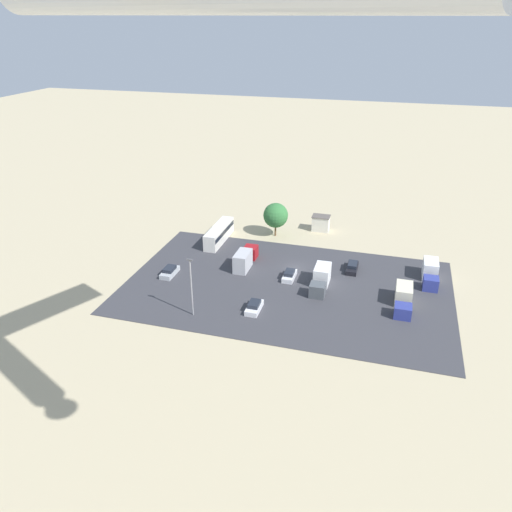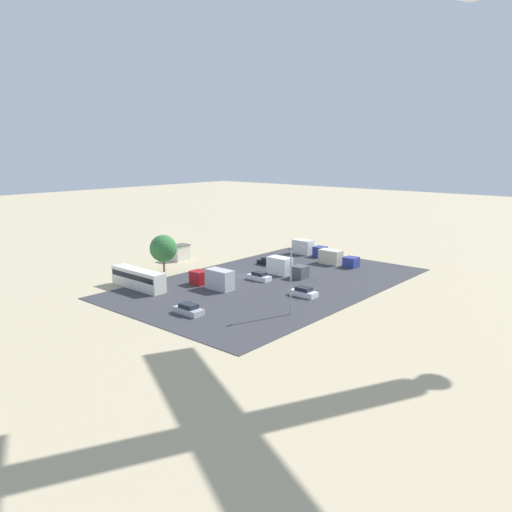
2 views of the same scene
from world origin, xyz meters
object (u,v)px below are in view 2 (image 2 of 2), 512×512
Objects in this scene: parked_car_0 at (304,292)px; parked_car_2 at (269,262)px; bus at (138,278)px; parked_truck_0 at (285,267)px; parked_car_3 at (189,310)px; shed_building at (180,253)px; parked_truck_3 at (214,279)px; parked_truck_2 at (308,248)px; parked_car_1 at (259,277)px; parked_truck_1 at (336,258)px.

parked_car_2 reaches higher than parked_car_0.
parked_truck_0 is at bearing 150.27° from bus.
parked_car_3 is (3.41, 16.06, -1.11)m from bus.
parked_car_2 is (-8.47, 16.76, -0.96)m from shed_building.
shed_building is 0.43× the size of parked_truck_3.
parked_truck_0 is 19.08m from parked_truck_2.
parked_car_0 is (4.59, 34.43, -0.97)m from shed_building.
parked_car_0 is 21.97m from parked_car_2.
bus is at bearing -7.92° from parked_truck_2.
parked_truck_0 is at bearing 49.96° from parked_car_0.
shed_building is 21.80m from bus.
shed_building is 22.90m from parked_car_1.
parked_truck_1 is at bearing 0.87° from parked_car_3.
parked_truck_2 is at bearing 14.40° from parked_car_1.
bus is at bearing 31.08° from shed_building.
parked_truck_3 is (32.01, 3.58, 0.09)m from parked_truck_2.
shed_building reaches higher than parked_car_0.
parked_car_3 is 0.56× the size of parked_truck_0.
parked_car_0 is 13.39m from parked_truck_0.
parked_truck_1 is (-36.05, 15.46, -0.43)m from bus.
bus reaches higher than parked_truck_1.
shed_building is 24.53m from parked_truck_0.
shed_building reaches higher than parked_car_3.
parked_car_1 is 20.93m from parked_car_3.
parked_car_3 is 13.59m from parked_truck_3.
parked_truck_0 is (-5.64, 1.37, 0.85)m from parked_car_1.
parked_car_1 is 5.87m from parked_truck_0.
parked_car_0 reaches higher than parked_car_1.
parked_truck_2 is at bearing 142.05° from shed_building.
parked_truck_0 is (-22.67, 12.95, -0.27)m from bus.
shed_building is 35.14m from parked_car_3.
parked_car_2 is (-13.06, -17.67, 0.01)m from parked_car_0.
parked_truck_2 is (-21.61, 16.86, -0.15)m from shed_building.
bus reaches higher than parked_car_3.
parked_car_2 reaches higher than parked_car_1.
parked_car_3 is 0.57× the size of parked_truck_2.
parked_truck_2 is at bearing 172.08° from bus.
parked_truck_1 is at bearing 123.05° from shed_building.
parked_car_1 is 0.53× the size of parked_truck_1.
parked_car_2 is 0.61× the size of parked_truck_2.
parked_car_0 is (-14.08, 23.18, -1.12)m from bus.
parked_truck_3 is (-11.69, -6.88, 0.90)m from parked_car_3.
parked_truck_1 is (-17.38, 26.72, -0.28)m from shed_building.
parked_car_3 is at bearing 51.05° from shed_building.
parked_truck_0 is (-4.00, 24.20, -0.12)m from shed_building.
shed_building is 0.47× the size of parked_truck_0.
parked_car_2 is 13.38m from parked_truck_1.
shed_building is at bearing -148.92° from bus.
parked_truck_3 is at bearing -168.97° from parked_car_2.
parked_truck_0 is (4.47, 7.44, 0.84)m from parked_car_2.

